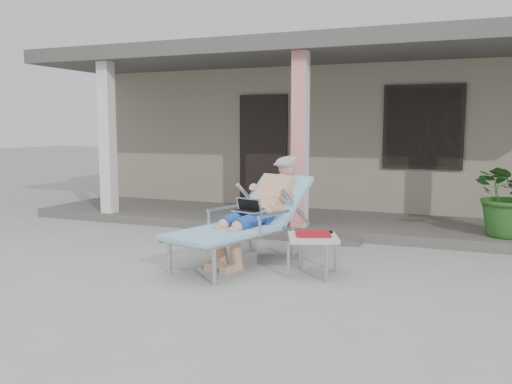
% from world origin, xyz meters
% --- Properties ---
extents(ground, '(60.00, 60.00, 0.00)m').
position_xyz_m(ground, '(0.00, 0.00, 0.00)').
color(ground, '#9E9E99').
rests_on(ground, ground).
extents(house, '(10.40, 5.40, 3.30)m').
position_xyz_m(house, '(0.00, 6.50, 1.67)').
color(house, gray).
rests_on(house, ground).
extents(porch_deck, '(10.00, 2.00, 0.15)m').
position_xyz_m(porch_deck, '(0.00, 3.00, 0.07)').
color(porch_deck, '#605B56').
rests_on(porch_deck, ground).
extents(porch_overhang, '(10.00, 2.30, 2.85)m').
position_xyz_m(porch_overhang, '(0.00, 2.95, 2.79)').
color(porch_overhang, silver).
rests_on(porch_overhang, porch_deck).
extents(porch_step, '(2.00, 0.30, 0.07)m').
position_xyz_m(porch_step, '(0.00, 1.85, 0.04)').
color(porch_step, '#605B56').
rests_on(porch_step, ground).
extents(lounger, '(1.33, 2.18, 1.37)m').
position_xyz_m(lounger, '(-0.08, 0.43, 0.84)').
color(lounger, '#B7B7BC').
rests_on(lounger, ground).
extents(side_table, '(0.70, 0.70, 0.49)m').
position_xyz_m(side_table, '(0.80, 0.12, 0.41)').
color(side_table, beige).
rests_on(side_table, ground).
extents(potted_palm, '(1.38, 1.30, 1.22)m').
position_xyz_m(potted_palm, '(2.93, 2.53, 0.76)').
color(potted_palm, '#26591E').
rests_on(potted_palm, porch_deck).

